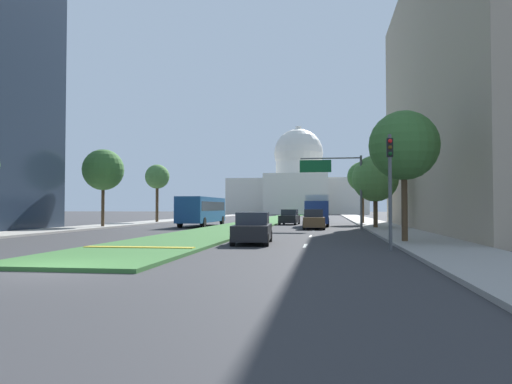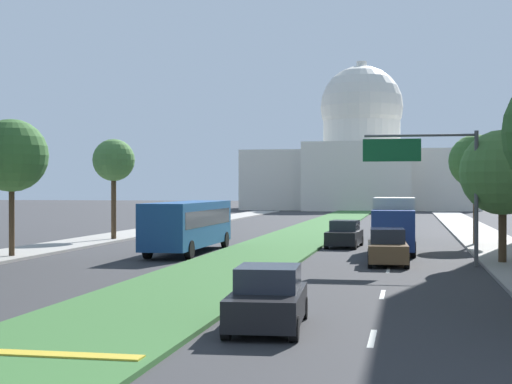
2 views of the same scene
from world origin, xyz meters
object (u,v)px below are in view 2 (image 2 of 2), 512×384
street_tree_left_mid (12,156)px  street_tree_left_far (114,161)px  capitol_building (361,162)px  overhead_guide_sign (433,170)px  sedan_lead_stopped (268,299)px  sedan_distant (344,235)px  sedan_midblock (387,248)px  street_tree_right_far (476,162)px  sedan_far_horizon (391,227)px  box_truck_delivery (394,224)px  city_bus (189,222)px  street_tree_right_mid (503,173)px

street_tree_left_mid → street_tree_left_far: size_ratio=1.03×
capitol_building → overhead_guide_sign: (9.24, -101.41, -3.72)m
capitol_building → sedan_lead_stopped: bearing=-87.9°
sedan_lead_stopped → sedan_distant: (-0.24, 29.23, 0.02)m
capitol_building → sedan_midblock: bearing=-86.0°
street_tree_right_far → sedan_lead_stopped: bearing=-104.1°
street_tree_right_far → sedan_midblock: street_tree_right_far is taller
capitol_building → sedan_far_horizon: (6.85, -80.85, -7.54)m
sedan_far_horizon → box_truck_delivery: size_ratio=0.69×
street_tree_left_mid → sedan_distant: (16.79, 11.24, -4.67)m
sedan_far_horizon → city_bus: (-11.22, -15.53, 0.95)m
street_tree_right_mid → street_tree_right_far: street_tree_right_far is taller
street_tree_right_mid → sedan_far_horizon: bearing=106.4°
street_tree_left_far → sedan_lead_stopped: size_ratio=1.63×
street_tree_right_mid → street_tree_left_far: street_tree_left_far is taller
street_tree_left_far → box_truck_delivery: bearing=-20.5°
street_tree_left_mid → sedan_lead_stopped: (17.03, -17.99, -4.69)m
capitol_building → sedan_far_horizon: 81.49m
street_tree_left_mid → street_tree_right_far: (25.01, 13.80, -0.03)m
sedan_lead_stopped → box_truck_delivery: (2.93, 24.83, 0.89)m
overhead_guide_sign → street_tree_right_mid: street_tree_right_mid is taller
sedan_distant → street_tree_right_mid: bearing=-49.8°
sedan_lead_stopped → sedan_midblock: 18.59m
street_tree_left_mid → street_tree_right_far: 28.57m
sedan_midblock → overhead_guide_sign: bearing=-6.6°
street_tree_right_far → sedan_far_horizon: 9.97m
street_tree_left_mid → sedan_midblock: size_ratio=1.56×
sedan_midblock → city_bus: size_ratio=0.43×
street_tree_left_mid → sedan_distant: size_ratio=1.67×
capitol_building → overhead_guide_sign: 101.89m
street_tree_left_mid → sedan_lead_stopped: size_ratio=1.68×
street_tree_left_mid → street_tree_right_mid: bearing=2.8°
street_tree_right_mid → sedan_distant: 13.61m
sedan_midblock → sedan_far_horizon: bearing=90.6°
street_tree_right_far → overhead_guide_sign: bearing=-102.8°
capitol_building → street_tree_left_far: bearing=-98.1°
capitol_building → sedan_lead_stopped: 119.86m
capitol_building → street_tree_right_far: (12.35, -87.75, -2.92)m
sedan_far_horizon → sedan_distant: bearing=-106.0°
capitol_building → sedan_distant: size_ratio=8.81×
capitol_building → sedan_midblock: 101.69m
street_tree_left_mid → street_tree_left_far: street_tree_left_mid is taller
street_tree_left_mid → street_tree_right_far: street_tree_left_mid is taller
street_tree_right_mid → street_tree_left_far: size_ratio=0.91×
sedan_far_horizon → capitol_building: bearing=94.8°
street_tree_left_far → city_bus: size_ratio=0.66×
street_tree_left_mid → sedan_far_horizon: street_tree_left_mid is taller
street_tree_left_mid → box_truck_delivery: 21.43m
street_tree_left_mid → street_tree_right_far: size_ratio=1.03×
sedan_lead_stopped → sedan_far_horizon: size_ratio=1.00×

